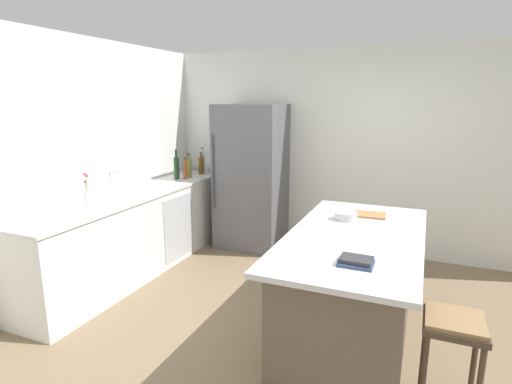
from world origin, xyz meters
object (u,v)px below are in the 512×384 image
Objects in this scene: hot_sauce_bottle at (189,170)px; olive_oil_bottle at (189,168)px; flower_vase at (87,195)px; cookbook_stack at (356,261)px; refrigerator at (251,177)px; whiskey_bottle at (201,165)px; soda_bottle at (203,163)px; cutting_board at (368,215)px; syrup_bottle at (188,166)px; vinegar_bottle at (185,170)px; bar_stool at (453,336)px; sink_faucet at (112,183)px; kitchen_island at (353,287)px; mixing_bowl at (346,216)px; wine_bottle at (176,168)px.

olive_oil_bottle reaches higher than hot_sauce_bottle.
cookbook_stack is (2.68, -0.40, -0.11)m from flower_vase.
refrigerator is 0.80m from whiskey_bottle.
soda_bottle is 2.80m from cutting_board.
syrup_bottle is 0.92× the size of olive_oil_bottle.
whiskey_bottle is at bearing 136.87° from cookbook_stack.
syrup_bottle is 1.37× the size of hot_sauce_bottle.
cutting_board is at bearing -17.68° from vinegar_bottle.
flower_vase is at bearing -91.04° from hot_sauce_bottle.
cookbook_stack is at bearing 179.84° from bar_stool.
bar_stool is (2.37, -2.34, -0.41)m from refrigerator.
flower_vase reaches higher than cookbook_stack.
refrigerator is 1.84m from sink_faucet.
refrigerator reaches higher than kitchen_island.
cookbook_stack reaches higher than cutting_board.
soda_bottle is 1.20× the size of whiskey_bottle.
refrigerator is at bearing 138.33° from mixing_bowl.
refrigerator is 5.98× the size of olive_oil_bottle.
flower_vase reaches higher than syrup_bottle.
sink_faucet is at bearing -94.70° from whiskey_bottle.
wine_bottle is (-2.55, 1.31, 0.63)m from kitchen_island.
cutting_board is at bearing 94.28° from cookbook_stack.
cutting_board is at bearing 51.60° from mixing_bowl.
flower_vase is (-0.91, -1.94, 0.09)m from refrigerator.
cutting_board reaches higher than kitchen_island.
flower_vase is at bearing -90.93° from wine_bottle.
kitchen_island is at bearing -32.07° from hot_sauce_bottle.
syrup_bottle is 0.32m from vinegar_bottle.
cookbook_stack is 1.11× the size of mixing_bowl.
soda_bottle is at bearing 153.04° from cutting_board.
hot_sauce_bottle is 0.29m from wine_bottle.
kitchen_island is at bearing -91.21° from cutting_board.
bar_stool is 2.27× the size of syrup_bottle.
cutting_board is at bearing -34.02° from refrigerator.
flower_vase is at bearing -93.65° from vinegar_bottle.
mixing_bowl is (2.43, 0.24, -0.15)m from sink_faucet.
bar_stool is 4.00m from whiskey_bottle.
kitchen_island is 2.64m from flower_vase.
vinegar_bottle is 0.82× the size of cutting_board.
whiskey_bottle is at bearing 33.14° from syrup_bottle.
kitchen_island is 3.05m from hot_sauce_bottle.
sink_faucet is at bearing -91.91° from hot_sauce_bottle.
refrigerator reaches higher than olive_oil_bottle.
vinegar_bottle reaches higher than bar_stool.
soda_bottle is at bearing 87.43° from flower_vase.
flower_vase is 2.08m from soda_bottle.
refrigerator is 0.85m from olive_oil_bottle.
whiskey_bottle is 0.96× the size of olive_oil_bottle.
bar_stool is at bearing -44.66° from refrigerator.
bar_stool is 2.97× the size of cookbook_stack.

